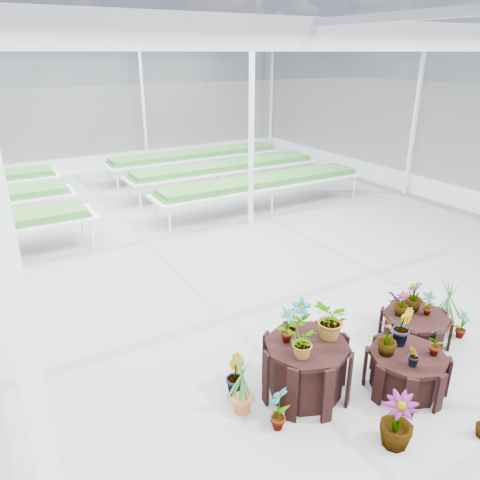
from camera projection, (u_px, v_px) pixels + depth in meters
ground_plane at (222, 328)px, 7.64m from camera, size 24.00×24.00×0.00m
greenhouse_shell at (220, 196)px, 6.80m from camera, size 18.00×24.00×4.50m
steel_frame at (220, 196)px, 6.80m from camera, size 18.00×24.00×4.50m
nursery_benches at (102, 195)px, 13.25m from camera, size 16.00×7.00×0.84m
plinth_tall at (306, 369)px, 6.06m from camera, size 1.30×1.30×0.77m
plinth_mid at (406, 371)px, 6.18m from camera, size 1.08×1.08×0.55m
plinth_low at (415, 328)px, 7.22m from camera, size 1.18×1.18×0.46m
nursery_plants at (362, 341)px, 6.30m from camera, size 4.15×3.14×1.31m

